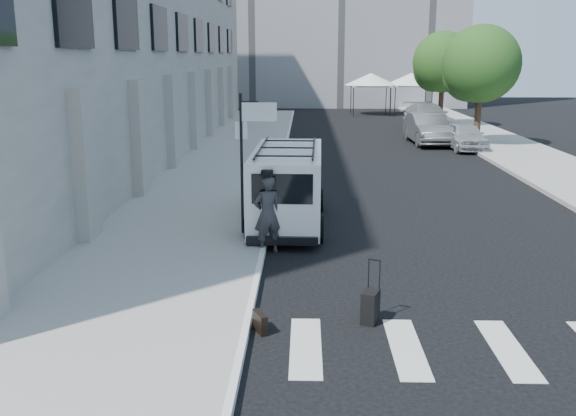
# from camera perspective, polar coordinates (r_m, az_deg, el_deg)

# --- Properties ---
(ground) EXTENTS (120.00, 120.00, 0.00)m
(ground) POSITION_cam_1_polar(r_m,az_deg,el_deg) (13.30, 5.93, -6.62)
(ground) COLOR black
(ground) RESTS_ON ground
(sidewalk_left) EXTENTS (4.50, 48.00, 0.15)m
(sidewalk_left) POSITION_cam_1_polar(r_m,az_deg,el_deg) (28.98, -4.87, 4.52)
(sidewalk_left) COLOR gray
(sidewalk_left) RESTS_ON ground
(sidewalk_right) EXTENTS (4.00, 56.00, 0.15)m
(sidewalk_right) POSITION_cam_1_polar(r_m,az_deg,el_deg) (34.26, 18.63, 5.24)
(sidewalk_right) COLOR gray
(sidewalk_right) RESTS_ON ground
(building_left) EXTENTS (10.00, 44.00, 12.00)m
(building_left) POSITION_cam_1_polar(r_m,az_deg,el_deg) (32.24, -18.08, 15.39)
(building_left) COLOR gray
(building_left) RESTS_ON ground
(sign_pole) EXTENTS (1.03, 0.07, 3.50)m
(sign_pole) POSITION_cam_1_polar(r_m,az_deg,el_deg) (15.83, -3.33, 6.55)
(sign_pole) COLOR black
(sign_pole) RESTS_ON sidewalk_left
(tree_near) EXTENTS (3.80, 3.83, 6.03)m
(tree_near) POSITION_cam_1_polar(r_m,az_deg,el_deg) (33.71, 16.56, 11.93)
(tree_near) COLOR black
(tree_near) RESTS_ON ground
(tree_far) EXTENTS (3.80, 3.83, 6.03)m
(tree_far) POSITION_cam_1_polar(r_m,az_deg,el_deg) (42.48, 13.44, 12.32)
(tree_far) COLOR black
(tree_far) RESTS_ON ground
(tent_left) EXTENTS (4.00, 4.00, 3.20)m
(tent_left) POSITION_cam_1_polar(r_m,az_deg,el_deg) (50.74, 7.37, 11.26)
(tent_left) COLOR black
(tent_left) RESTS_ON ground
(tent_right) EXTENTS (4.00, 4.00, 3.20)m
(tent_right) POSITION_cam_1_polar(r_m,az_deg,el_deg) (51.65, 10.92, 11.17)
(tent_right) COLOR black
(tent_right) RESTS_ON ground
(businessman) EXTENTS (0.80, 0.68, 1.86)m
(businessman) POSITION_cam_1_polar(r_m,az_deg,el_deg) (14.93, -1.85, -0.58)
(businessman) COLOR #333335
(businessman) RESTS_ON ground
(briefcase) EXTENTS (0.29, 0.45, 0.34)m
(briefcase) POSITION_cam_1_polar(r_m,az_deg,el_deg) (10.95, -2.50, -10.11)
(briefcase) COLOR black
(briefcase) RESTS_ON ground
(suitcase) EXTENTS (0.38, 0.46, 1.11)m
(suitcase) POSITION_cam_1_polar(r_m,az_deg,el_deg) (11.35, 7.33, -8.67)
(suitcase) COLOR black
(suitcase) RESTS_ON ground
(cargo_van) EXTENTS (2.04, 5.51, 2.08)m
(cargo_van) POSITION_cam_1_polar(r_m,az_deg,el_deg) (17.50, -0.01, 2.04)
(cargo_van) COLOR white
(cargo_van) RESTS_ON ground
(parked_car_a) EXTENTS (1.77, 4.06, 1.36)m
(parked_car_a) POSITION_cam_1_polar(r_m,az_deg,el_deg) (32.82, 15.41, 6.20)
(parked_car_a) COLOR #AEB2B6
(parked_car_a) RESTS_ON ground
(parked_car_b) EXTENTS (1.90, 4.93, 1.60)m
(parked_car_b) POSITION_cam_1_polar(r_m,az_deg,el_deg) (34.56, 12.29, 6.92)
(parked_car_b) COLOR #4E5155
(parked_car_b) RESTS_ON ground
(parked_car_c) EXTENTS (2.66, 5.66, 1.60)m
(parked_car_c) POSITION_cam_1_polar(r_m,az_deg,el_deg) (41.38, 12.26, 7.94)
(parked_car_c) COLOR #919598
(parked_car_c) RESTS_ON ground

